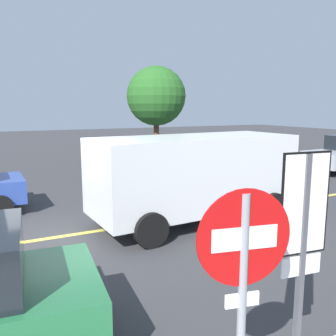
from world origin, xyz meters
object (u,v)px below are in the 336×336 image
Objects in this scene: white_van at (195,173)px; tree_left_verge at (156,96)px; stop_sign at (243,283)px; speed_limit_sign at (303,231)px.

tree_left_verge reaches higher than white_van.
stop_sign is 0.44× the size of white_van.
white_van is 8.28m from tree_left_verge.
speed_limit_sign reaches higher than stop_sign.
stop_sign is 0.93× the size of speed_limit_sign.
tree_left_verge is (5.43, 13.37, 1.80)m from stop_sign.
speed_limit_sign is 0.47× the size of white_van.
white_van is at bearing 69.37° from speed_limit_sign.
speed_limit_sign is at bearing 18.67° from stop_sign.
tree_left_verge reaches higher than stop_sign.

